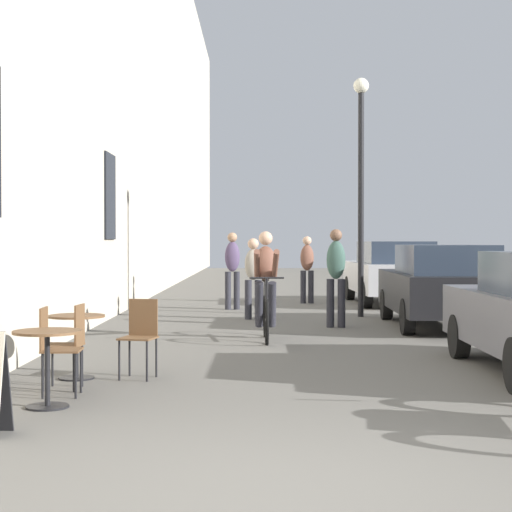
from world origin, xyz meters
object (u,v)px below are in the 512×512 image
object	(u,v)px
pedestrian_far	(231,266)
street_lamp	(360,166)
pedestrian_near	(335,272)
parked_car_third	(391,272)
cafe_chair_mid_toward_street	(69,340)
cafe_chair_near_toward_street	(53,345)
pedestrian_mid	(252,274)
cafe_table_mid	(75,333)
cafe_table_near	(46,352)
cyclist_on_bicycle	(265,288)
cafe_chair_mid_toward_wall	(139,332)
pedestrian_furthest	(306,266)
parked_car_second	(440,285)

from	to	relation	value
pedestrian_far	street_lamp	xyz separation A→B (m)	(2.69, -1.86, 2.12)
pedestrian_near	parked_car_third	xyz separation A→B (m)	(1.91, 5.66, -0.20)
pedestrian_near	cafe_chair_mid_toward_street	bearing A→B (deg)	-118.04
cafe_chair_near_toward_street	pedestrian_mid	distance (m)	8.60
cafe_table_mid	pedestrian_near	size ratio (longest dim) A/B	0.41
pedestrian_mid	pedestrian_far	xyz separation A→B (m)	(-0.48, 2.41, 0.08)
cafe_chair_near_toward_street	cafe_chair_mid_toward_street	distance (m)	0.40
cafe_chair_near_toward_street	pedestrian_mid	xyz separation A→B (m)	(1.97, 8.36, 0.39)
cafe_table_near	cafe_table_mid	size ratio (longest dim) A/B	1.00
cafe_table_near	pedestrian_near	size ratio (longest dim) A/B	0.41
cafe_table_near	cafe_chair_mid_toward_street	xyz separation A→B (m)	(-0.01, 0.98, -0.00)
pedestrian_mid	pedestrian_near	bearing A→B (deg)	-46.93
cyclist_on_bicycle	pedestrian_far	bearing A→B (deg)	96.71
cafe_table_mid	cyclist_on_bicycle	size ratio (longest dim) A/B	0.41
cafe_chair_mid_toward_wall	pedestrian_near	world-z (taller)	pedestrian_near
cafe_chair_mid_toward_street	pedestrian_far	world-z (taller)	pedestrian_far
pedestrian_near	cafe_table_near	bearing A→B (deg)	-114.74
cafe_table_mid	pedestrian_furthest	size ratio (longest dim) A/B	0.43
pedestrian_near	street_lamp	distance (m)	3.09
pedestrian_far	street_lamp	distance (m)	3.90
cafe_chair_mid_toward_wall	cafe_table_near	bearing A→B (deg)	-110.02
cafe_table_mid	pedestrian_furthest	bearing A→B (deg)	74.13
cyclist_on_bicycle	cafe_table_mid	bearing A→B (deg)	-119.77
cafe_chair_mid_toward_wall	pedestrian_far	size ratio (longest dim) A/B	0.51
cyclist_on_bicycle	pedestrian_near	distance (m)	2.29
cafe_chair_near_toward_street	pedestrian_far	bearing A→B (deg)	82.17
pedestrian_mid	pedestrian_far	world-z (taller)	pedestrian_far
cafe_table_near	pedestrian_mid	xyz separation A→B (m)	(1.89, 8.95, 0.39)
cafe_table_mid	parked_car_second	world-z (taller)	parked_car_second
cafe_table_near	pedestrian_mid	distance (m)	9.16
cafe_table_near	parked_car_third	world-z (taller)	parked_car_third
pedestrian_far	parked_car_second	world-z (taller)	pedestrian_far
cafe_chair_mid_toward_street	parked_car_second	world-z (taller)	parked_car_second
pedestrian_furthest	pedestrian_near	bearing A→B (deg)	-88.44
pedestrian_furthest	parked_car_third	size ratio (longest dim) A/B	0.38
cafe_table_near	pedestrian_near	xyz separation A→B (m)	(3.39, 7.35, 0.48)
cafe_chair_mid_toward_wall	parked_car_second	size ratio (longest dim) A/B	0.21
pedestrian_near	pedestrian_mid	bearing A→B (deg)	133.07
cafe_table_mid	cyclist_on_bicycle	world-z (taller)	cyclist_on_bicycle
pedestrian_mid	cafe_table_near	bearing A→B (deg)	-101.92
cafe_table_mid	cafe_chair_mid_toward_wall	size ratio (longest dim) A/B	0.81
cafe_table_near	cafe_chair_mid_toward_street	world-z (taller)	cafe_chair_mid_toward_street
cafe_table_mid	parked_car_second	bearing A→B (deg)	46.75
pedestrian_near	pedestrian_furthest	bearing A→B (deg)	91.56
cafe_table_near	cafe_chair_mid_toward_street	bearing A→B (deg)	90.33
cafe_chair_mid_toward_street	parked_car_third	size ratio (longest dim) A/B	0.20
cafe_table_near	cafe_chair_mid_toward_wall	size ratio (longest dim) A/B	0.81
street_lamp	parked_car_third	size ratio (longest dim) A/B	1.11
pedestrian_furthest	street_lamp	size ratio (longest dim) A/B	0.34
pedestrian_furthest	cyclist_on_bicycle	bearing A→B (deg)	-98.19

